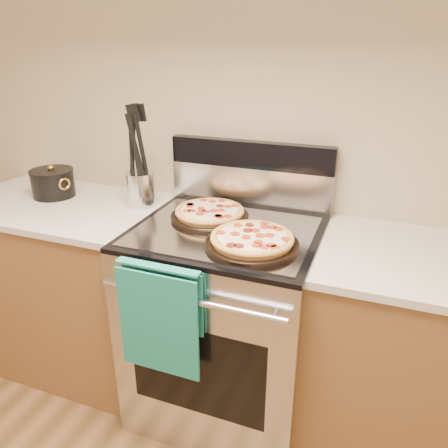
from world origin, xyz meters
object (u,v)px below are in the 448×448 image
(pepperoni_pizza_front, at_px, (252,240))
(saucepan, at_px, (53,184))
(pepperoni_pizza_back, at_px, (210,213))
(utensil_crock, at_px, (141,189))
(range_body, at_px, (227,324))

(pepperoni_pizza_front, relative_size, saucepan, 1.70)
(saucepan, bearing_deg, pepperoni_pizza_back, -2.16)
(pepperoni_pizza_back, height_order, utensil_crock, utensil_crock)
(pepperoni_pizza_front, height_order, utensil_crock, utensil_crock)
(pepperoni_pizza_front, distance_m, utensil_crock, 0.69)
(range_body, height_order, utensil_crock, utensil_crock)
(pepperoni_pizza_back, height_order, pepperoni_pizza_front, pepperoni_pizza_front)
(utensil_crock, bearing_deg, range_body, -15.87)
(saucepan, bearing_deg, range_body, -6.06)
(pepperoni_pizza_back, relative_size, pepperoni_pizza_front, 0.95)
(pepperoni_pizza_back, bearing_deg, range_body, -33.59)
(saucepan, bearing_deg, pepperoni_pizza_front, -11.81)
(pepperoni_pizza_front, bearing_deg, pepperoni_pizza_back, 141.67)
(pepperoni_pizza_front, bearing_deg, utensil_crock, 157.02)
(pepperoni_pizza_front, distance_m, saucepan, 1.14)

